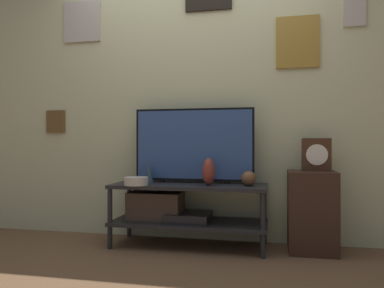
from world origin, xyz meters
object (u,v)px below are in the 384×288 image
Objects in this scene: vase_round_glass at (249,178)px; vase_slim_bronze at (149,172)px; vase_wide_bowl at (136,181)px; vase_urn_stoneware at (209,172)px; television at (194,145)px; mantel_clock at (316,155)px.

vase_slim_bronze reaches higher than vase_round_glass.
vase_round_glass is 0.64× the size of vase_slim_bronze.
vase_wide_bowl is 0.21m from vase_slim_bronze.
vase_urn_stoneware is (0.59, 0.11, 0.08)m from vase_wide_bowl.
television is 0.46m from vase_slim_bronze.
vase_wide_bowl is (-0.43, -0.28, -0.30)m from television.
television is 5.29× the size of vase_wide_bowl.
vase_slim_bronze is 0.72× the size of mantel_clock.
television is 3.95× the size of mantel_clock.
vase_slim_bronze is (-0.87, 0.04, 0.03)m from vase_round_glass.
vase_round_glass is 0.46× the size of mantel_clock.
vase_urn_stoneware is 0.85× the size of mantel_clock.
television is 0.32m from vase_urn_stoneware.
mantel_clock is (1.40, 0.07, 0.16)m from vase_slim_bronze.
mantel_clock is (1.02, -0.01, -0.08)m from television.
vase_slim_bronze is at bearing 177.12° from vase_round_glass.
vase_urn_stoneware is 0.89m from mantel_clock.
mantel_clock is at bearing 2.95° from vase_slim_bronze.
vase_urn_stoneware is at bearing -46.17° from television.
vase_round_glass is at bearing -14.79° from television.
television is at bearing 179.36° from mantel_clock.
mantel_clock reaches higher than vase_urn_stoneware.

